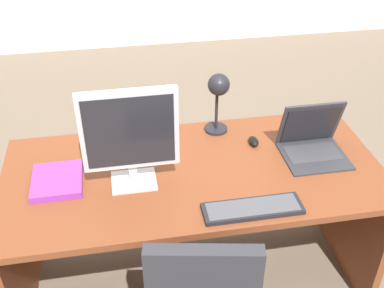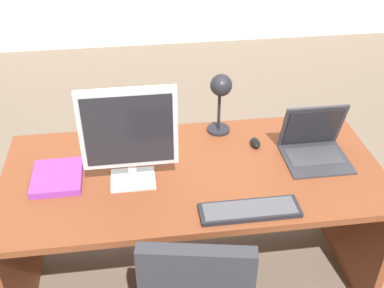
{
  "view_description": "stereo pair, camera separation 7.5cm",
  "coord_description": "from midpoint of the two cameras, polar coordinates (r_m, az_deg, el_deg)",
  "views": [
    {
      "loc": [
        -0.31,
        -1.73,
        2.11
      ],
      "look_at": [
        0.0,
        0.04,
        0.88
      ],
      "focal_mm": 44.22,
      "sensor_mm": 36.0,
      "label": 1
    },
    {
      "loc": [
        -0.24,
        -1.74,
        2.11
      ],
      "look_at": [
        0.0,
        0.04,
        0.88
      ],
      "focal_mm": 44.22,
      "sensor_mm": 36.0,
      "label": 2
    }
  ],
  "objects": [
    {
      "name": "ground",
      "position": [
        3.87,
        -4.34,
        1.26
      ],
      "size": [
        12.0,
        12.0,
        0.0
      ],
      "primitive_type": "plane",
      "color": "#6B5B4C"
    },
    {
      "name": "desk",
      "position": [
        2.39,
        -0.95,
        -6.61
      ],
      "size": [
        1.77,
        0.82,
        0.76
      ],
      "color": "brown",
      "rests_on": "ground"
    },
    {
      "name": "monitor",
      "position": [
        2.01,
        -8.57,
        1.22
      ],
      "size": [
        0.42,
        0.16,
        0.47
      ],
      "color": "#B7BABF",
      "rests_on": "desk"
    },
    {
      "name": "laptop",
      "position": [
        2.36,
        13.39,
        0.77
      ],
      "size": [
        0.3,
        0.28,
        0.26
      ],
      "color": "#2D2D33",
      "rests_on": "desk"
    },
    {
      "name": "keyboard",
      "position": [
        2.0,
        6.25,
        -7.76
      ],
      "size": [
        0.42,
        0.13,
        0.02
      ],
      "color": "black",
      "rests_on": "desk"
    },
    {
      "name": "mouse",
      "position": [
        2.39,
        6.55,
        0.32
      ],
      "size": [
        0.05,
        0.08,
        0.04
      ],
      "color": "black",
      "rests_on": "desk"
    },
    {
      "name": "desk_lamp",
      "position": [
        2.36,
        2.28,
        6.3
      ],
      "size": [
        0.12,
        0.14,
        0.34
      ],
      "color": "black",
      "rests_on": "desk"
    },
    {
      "name": "book",
      "position": [
        2.22,
        -16.89,
        -4.28
      ],
      "size": [
        0.22,
        0.25,
        0.03
      ],
      "color": "purple",
      "rests_on": "desk"
    }
  ]
}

